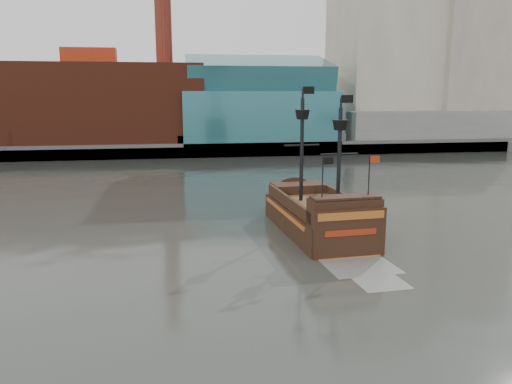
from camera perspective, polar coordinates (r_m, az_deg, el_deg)
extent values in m
plane|color=#2D2F29|center=(32.12, 3.46, -10.43)|extent=(400.00, 400.00, 0.00)
cube|color=slate|center=(121.73, -6.21, 6.20)|extent=(220.00, 60.00, 2.00)
cube|color=#4C4C49|center=(92.41, -5.16, 4.77)|extent=(220.00, 1.00, 2.60)
cube|color=maroon|center=(102.22, -18.23, 9.49)|extent=(42.00, 18.00, 15.00)
cube|color=#29656D|center=(100.57, 0.21, 8.61)|extent=(30.00, 16.00, 10.00)
cube|color=beige|center=(119.35, 14.40, 17.36)|extent=(20.00, 22.00, 46.00)
cube|color=#AB9D8F|center=(123.72, 23.00, 14.75)|extent=(18.00, 18.00, 38.00)
cube|color=beige|center=(139.15, 15.49, 17.66)|extent=(24.00, 20.00, 52.00)
cube|color=slate|center=(109.90, 20.67, 7.08)|extent=(40.00, 6.00, 6.00)
cylinder|color=maroon|center=(104.30, -10.62, 20.10)|extent=(3.20, 3.20, 22.00)
cube|color=#29656D|center=(100.50, 0.21, 13.17)|extent=(28.00, 14.94, 8.78)
cube|color=black|center=(43.45, 6.95, -3.68)|extent=(6.55, 13.97, 2.95)
cube|color=brown|center=(43.06, 7.00, -1.56)|extent=(5.89, 12.57, 0.34)
cube|color=black|center=(48.02, 4.79, 0.32)|extent=(4.99, 3.03, 1.14)
cube|color=black|center=(37.52, 10.11, -2.26)|extent=(5.50, 2.16, 2.05)
cube|color=black|center=(37.07, 10.64, -5.36)|extent=(5.57, 0.64, 4.54)
cube|color=#AB5B21|center=(36.45, 10.85, -2.69)|extent=(5.11, 0.42, 0.57)
cube|color=maroon|center=(36.77, 10.78, -4.58)|extent=(3.97, 0.35, 0.45)
cylinder|color=black|center=(43.57, 5.25, 4.77)|extent=(0.34, 0.34, 8.86)
cylinder|color=black|center=(40.79, 9.48, 3.73)|extent=(0.34, 0.34, 8.18)
cone|color=black|center=(43.32, 5.32, 8.80)|extent=(1.33, 1.33, 0.80)
cone|color=black|center=(40.52, 9.60, 7.55)|extent=(1.33, 1.33, 0.80)
cube|color=black|center=(43.44, 6.03, 11.49)|extent=(1.02, 0.10, 0.62)
cube|color=black|center=(40.64, 10.38, 10.42)|extent=(1.02, 0.10, 0.62)
cube|color=gray|center=(35.84, 11.79, -8.28)|extent=(5.08, 4.39, 0.02)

